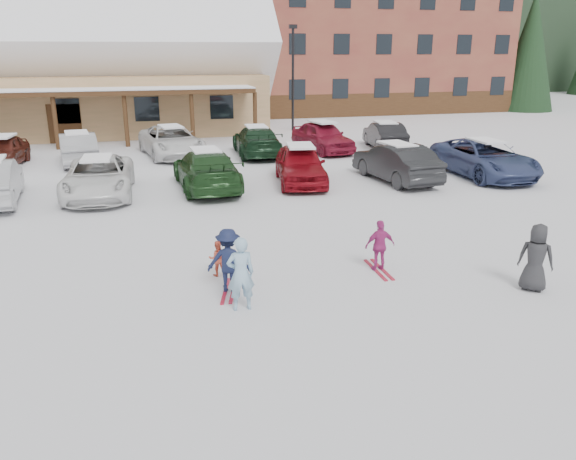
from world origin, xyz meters
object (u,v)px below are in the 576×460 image
object	(u,v)px
parked_car_12	(323,137)
parked_car_13	(385,135)
day_lodge	(34,69)
parked_car_10	(172,141)
parked_car_8	(3,151)
parked_car_6	(484,158)
adult_skier	(241,274)
toddler_red	(217,258)
parked_car_3	(206,170)
parked_car_9	(78,148)
parked_car_5	(396,163)
parked_car_2	(99,177)
lamp_post	(293,72)
parked_car_4	(300,165)
parked_car_11	(257,141)
bystander_dark	(536,258)
alpine_hotel	(334,7)
child_navy	(228,261)
child_magenta	(380,246)

from	to	relation	value
parked_car_12	parked_car_13	bearing A→B (deg)	-8.39
day_lodge	parked_car_10	xyz separation A→B (m)	(7.57, -10.79, -3.19)
day_lodge	parked_car_8	world-z (taller)	day_lodge
day_lodge	parked_car_12	size ratio (longest dim) A/B	6.35
day_lodge	parked_car_6	xyz separation A→B (m)	(19.99, -18.89, -3.18)
adult_skier	toddler_red	bearing A→B (deg)	-84.65
parked_car_3	parked_car_9	distance (m)	8.33
adult_skier	parked_car_9	size ratio (longest dim) A/B	0.35
parked_car_13	parked_car_5	bearing A→B (deg)	78.38
parked_car_2	parked_car_6	size ratio (longest dim) A/B	0.93
day_lodge	parked_car_3	bearing A→B (deg)	-65.15
lamp_post	parked_car_4	size ratio (longest dim) A/B	1.47
parked_car_11	parked_car_13	world-z (taller)	parked_car_11
day_lodge	parked_car_9	distance (m)	12.50
bystander_dark	parked_car_10	size ratio (longest dim) A/B	0.28
parked_car_4	parked_car_13	xyz separation A→B (m)	(6.72, 6.84, -0.06)
toddler_red	parked_car_9	xyz separation A→B (m)	(-4.35, 15.29, 0.30)
day_lodge	bystander_dark	distance (m)	32.99
alpine_hotel	parked_car_13	distance (m)	23.26
parked_car_12	parked_car_9	bearing A→B (deg)	171.13
lamp_post	parked_car_5	world-z (taller)	lamp_post
child_navy	parked_car_4	size ratio (longest dim) A/B	0.32
parked_car_10	alpine_hotel	bearing A→B (deg)	43.78
alpine_hotel	parked_car_12	distance (m)	24.24
adult_skier	parked_car_10	size ratio (longest dim) A/B	0.29
day_lodge	parked_car_12	bearing A→B (deg)	-36.84
parked_car_11	parked_car_3	bearing A→B (deg)	66.44
toddler_red	parked_car_9	size ratio (longest dim) A/B	0.19
parked_car_4	parked_car_10	world-z (taller)	parked_car_4
parked_car_9	parked_car_12	xyz separation A→B (m)	(12.06, 0.18, 0.05)
lamp_post	parked_car_11	distance (m)	9.84
adult_skier	parked_car_11	world-z (taller)	adult_skier
adult_skier	child_navy	xyz separation A→B (m)	(-0.10, 0.96, -0.06)
lamp_post	adult_skier	distance (m)	27.05
parked_car_12	parked_car_13	distance (m)	3.56
toddler_red	parked_car_13	distance (m)	19.21
parked_car_6	parked_car_12	size ratio (longest dim) A/B	1.20
parked_car_9	parked_car_13	bearing A→B (deg)	172.94
alpine_hotel	parked_car_2	xyz separation A→B (m)	(-18.80, -28.30, -7.92)
alpine_hotel	child_navy	distance (m)	41.78
bystander_dark	parked_car_13	distance (m)	18.78
parked_car_9	parked_car_10	distance (m)	4.42
parked_car_6	parked_car_9	world-z (taller)	parked_car_6
child_magenta	bystander_dark	bearing A→B (deg)	147.16
bystander_dark	parked_car_11	bearing A→B (deg)	-38.94
parked_car_3	day_lodge	bearing A→B (deg)	-67.56
child_navy	parked_car_9	xyz separation A→B (m)	(-4.46, 16.28, 0.01)
adult_skier	parked_car_2	xyz separation A→B (m)	(-3.31, 10.62, -0.08)
toddler_red	child_navy	bearing A→B (deg)	97.72
parked_car_5	parked_car_13	distance (m)	7.94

